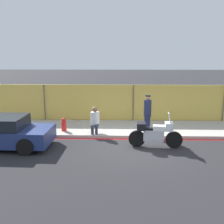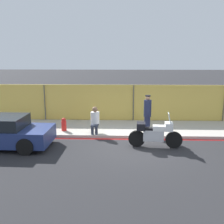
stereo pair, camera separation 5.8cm
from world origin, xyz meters
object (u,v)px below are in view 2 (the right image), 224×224
(motorcycle, at_px, (155,133))
(fire_hydrant, at_px, (64,124))
(parked_car_right_down_street, at_px, (3,132))
(officer_standing, at_px, (147,114))
(person_seated_on_curb, at_px, (95,119))

(motorcycle, relative_size, fire_hydrant, 3.49)
(motorcycle, bearing_deg, parked_car_right_down_street, -174.25)
(motorcycle, xyz_separation_m, officer_standing, (-0.17, 1.68, 0.49))
(person_seated_on_curb, relative_size, parked_car_right_down_street, 0.32)
(motorcycle, height_order, person_seated_on_curb, motorcycle)
(person_seated_on_curb, height_order, fire_hydrant, person_seated_on_curb)
(motorcycle, relative_size, person_seated_on_curb, 1.78)
(person_seated_on_curb, xyz_separation_m, fire_hydrant, (-1.61, 0.27, -0.39))
(officer_standing, height_order, fire_hydrant, officer_standing)
(officer_standing, distance_m, parked_car_right_down_street, 6.67)
(motorcycle, height_order, officer_standing, officer_standing)
(person_seated_on_curb, bearing_deg, fire_hydrant, 170.33)
(parked_car_right_down_street, bearing_deg, person_seated_on_curb, 26.31)
(motorcycle, distance_m, parked_car_right_down_street, 6.57)
(motorcycle, xyz_separation_m, person_seated_on_curb, (-2.74, 1.61, 0.23))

